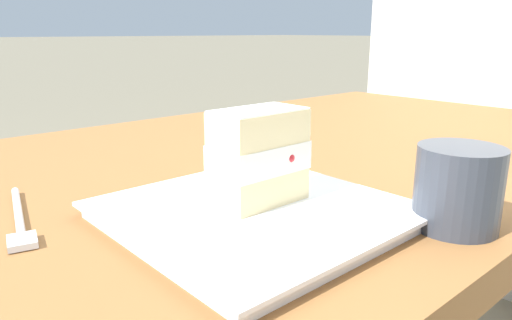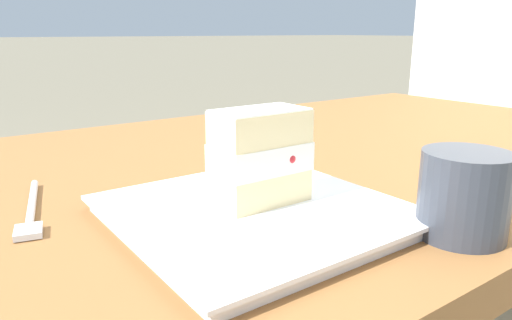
# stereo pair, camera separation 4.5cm
# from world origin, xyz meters

# --- Properties ---
(patio_table) EXTENTS (1.68, 0.77, 0.69)m
(patio_table) POSITION_xyz_m (0.00, 0.00, 0.61)
(patio_table) COLOR brown
(patio_table) RESTS_ON ground
(dessert_plate) EXTENTS (0.26, 0.26, 0.02)m
(dessert_plate) POSITION_xyz_m (0.09, 0.19, 0.70)
(dessert_plate) COLOR white
(dessert_plate) RESTS_ON patio_table
(cake_slice) EXTENTS (0.09, 0.06, 0.09)m
(cake_slice) POSITION_xyz_m (0.08, 0.18, 0.76)
(cake_slice) COLOR beige
(cake_slice) RESTS_ON dessert_plate
(dessert_fork) EXTENTS (0.06, 0.17, 0.01)m
(dessert_fork) POSITION_xyz_m (0.27, 0.04, 0.70)
(dessert_fork) COLOR silver
(dessert_fork) RESTS_ON patio_table
(coffee_cup) EXTENTS (0.08, 0.08, 0.08)m
(coffee_cup) POSITION_xyz_m (-0.04, 0.33, 0.74)
(coffee_cup) COLOR #333842
(coffee_cup) RESTS_ON patio_table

